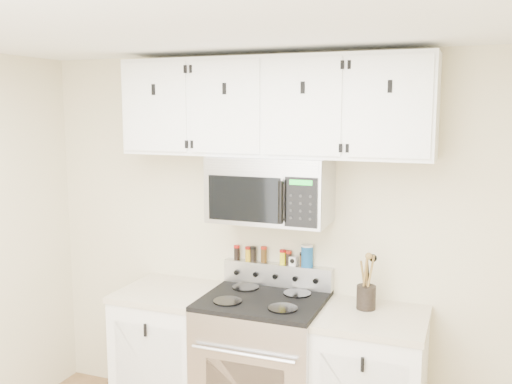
{
  "coord_description": "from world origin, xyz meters",
  "views": [
    {
      "loc": [
        1.2,
        -1.84,
        2.14
      ],
      "look_at": [
        -0.06,
        1.45,
        1.62
      ],
      "focal_mm": 40.0,
      "sensor_mm": 36.0,
      "label": 1
    }
  ],
  "objects_px": {
    "salt_canister": "(307,256)",
    "range": "(263,367)",
    "microwave": "(270,189)",
    "utensil_crock": "(366,295)"
  },
  "relations": [
    {
      "from": "salt_canister",
      "to": "range",
      "type": "bearing_deg",
      "value": -125.94
    },
    {
      "from": "microwave",
      "to": "utensil_crock",
      "type": "xyz_separation_m",
      "value": [
        0.63,
        -0.01,
        -0.62
      ]
    },
    {
      "from": "microwave",
      "to": "utensil_crock",
      "type": "height_order",
      "value": "microwave"
    },
    {
      "from": "range",
      "to": "salt_canister",
      "type": "relative_size",
      "value": 7.42
    },
    {
      "from": "range",
      "to": "microwave",
      "type": "xyz_separation_m",
      "value": [
        0.0,
        0.13,
        1.14
      ]
    },
    {
      "from": "microwave",
      "to": "salt_canister",
      "type": "distance_m",
      "value": 0.52
    },
    {
      "from": "microwave",
      "to": "range",
      "type": "bearing_deg",
      "value": -90.23
    },
    {
      "from": "microwave",
      "to": "salt_canister",
      "type": "relative_size",
      "value": 5.12
    },
    {
      "from": "range",
      "to": "salt_canister",
      "type": "xyz_separation_m",
      "value": [
        0.2,
        0.28,
        0.69
      ]
    },
    {
      "from": "utensil_crock",
      "to": "salt_canister",
      "type": "height_order",
      "value": "utensil_crock"
    }
  ]
}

